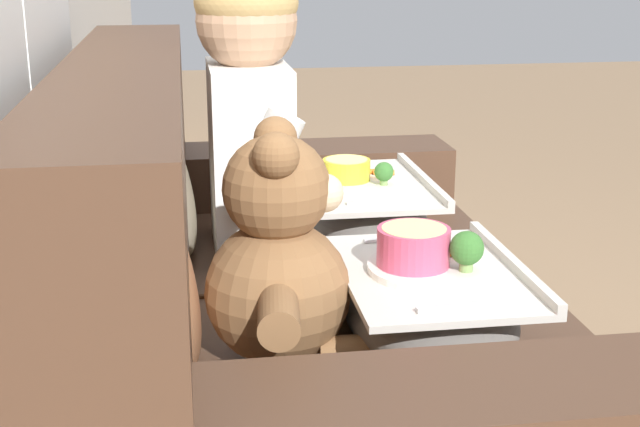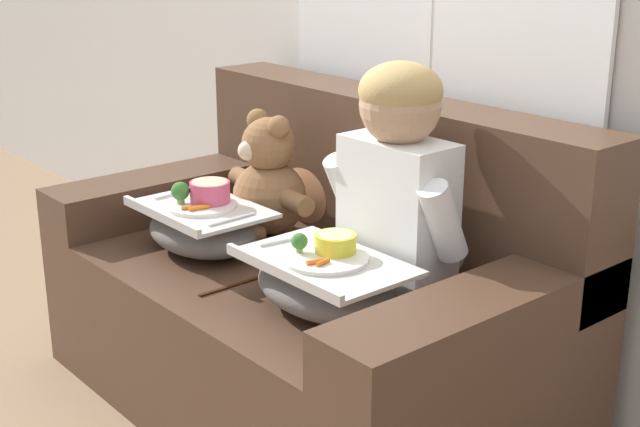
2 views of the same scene
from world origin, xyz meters
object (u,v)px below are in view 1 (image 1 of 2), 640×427
couch (285,353)px  child_figure (249,99)px  lap_tray_child (363,210)px  lap_tray_teddy (430,304)px  throw_pillow_behind_child (169,184)px  throw_pillow_behind_teddy (165,276)px  teddy_bear (281,263)px

couch → child_figure: bearing=8.1°
child_figure → lap_tray_child: (-0.00, -0.26, -0.27)m
lap_tray_child → lap_tray_teddy: bearing=180.0°
child_figure → lap_tray_child: bearing=-90.1°
couch → child_figure: 0.57m
couch → lap_tray_teddy: 0.43m
throw_pillow_behind_child → throw_pillow_behind_teddy: 0.59m
couch → child_figure: child_figure is taller
teddy_bear → lap_tray_child: bearing=-23.7°
throw_pillow_behind_child → throw_pillow_behind_teddy: (-0.59, 0.00, 0.00)m
throw_pillow_behind_child → couch: bearing=-142.3°
child_figure → lap_tray_child: 0.38m
child_figure → teddy_bear: 0.62m
child_figure → teddy_bear: size_ratio=1.45×
throw_pillow_behind_child → lap_tray_teddy: throw_pillow_behind_child is taller
throw_pillow_behind_child → lap_tray_child: size_ratio=0.76×
couch → lap_tray_child: bearing=-36.9°
throw_pillow_behind_teddy → lap_tray_child: size_ratio=0.72×
lap_tray_child → lap_tray_teddy: lap_tray_teddy is taller
couch → throw_pillow_behind_teddy: bearing=142.3°
couch → lap_tray_teddy: couch is taller
couch → child_figure: (0.30, 0.04, 0.49)m
teddy_bear → lap_tray_child: 0.65m
lap_tray_child → child_figure: bearing=89.9°
lap_tray_teddy → teddy_bear: bearing=90.1°
throw_pillow_behind_teddy → child_figure: 0.65m
couch → throw_pillow_behind_child: (0.30, 0.23, 0.30)m
couch → lap_tray_child: size_ratio=3.49×
throw_pillow_behind_child → child_figure: size_ratio=0.55×
teddy_bear → lap_tray_child: size_ratio=0.95×
couch → teddy_bear: 0.43m
throw_pillow_behind_child → teddy_bear: bearing=-162.1°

